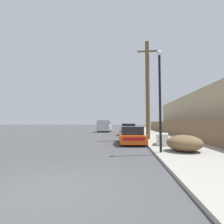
# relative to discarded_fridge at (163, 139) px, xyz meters

# --- Properties ---
(ground_plane) EXTENTS (220.00, 220.00, 0.00)m
(ground_plane) POSITION_rel_discarded_fridge_xyz_m (-4.24, -8.04, -0.49)
(ground_plane) COLOR #444447
(sidewalk_curb) EXTENTS (4.20, 63.00, 0.12)m
(sidewalk_curb) POSITION_rel_discarded_fridge_xyz_m (1.06, 15.46, -0.43)
(sidewalk_curb) COLOR #9E998E
(sidewalk_curb) RESTS_ON ground
(discarded_fridge) EXTENTS (1.08, 1.80, 0.77)m
(discarded_fridge) POSITION_rel_discarded_fridge_xyz_m (0.00, 0.00, 0.00)
(discarded_fridge) COLOR silver
(discarded_fridge) RESTS_ON sidewalk_curb
(parked_sports_car_red) EXTENTS (2.08, 4.53, 1.30)m
(parked_sports_car_red) POSITION_rel_discarded_fridge_xyz_m (-2.06, 1.41, 0.10)
(parked_sports_car_red) COLOR #E05114
(parked_sports_car_red) RESTS_ON ground
(car_parked_mid) EXTENTS (1.94, 4.43, 1.45)m
(car_parked_mid) POSITION_rel_discarded_fridge_xyz_m (-2.16, 10.35, 0.18)
(car_parked_mid) COLOR #5B1E19
(car_parked_mid) RESTS_ON ground
(car_parked_far) EXTENTS (1.87, 4.25, 1.38)m
(car_parked_far) POSITION_rel_discarded_fridge_xyz_m (-2.23, 19.29, 0.16)
(car_parked_far) COLOR silver
(car_parked_far) RESTS_ON ground
(pickup_truck) EXTENTS (2.06, 5.43, 1.93)m
(pickup_truck) POSITION_rel_discarded_fridge_xyz_m (-6.07, 17.27, 0.47)
(pickup_truck) COLOR silver
(pickup_truck) RESTS_ON ground
(utility_pole) EXTENTS (1.80, 0.36, 8.93)m
(utility_pole) POSITION_rel_discarded_fridge_xyz_m (-0.47, 3.89, 4.17)
(utility_pole) COLOR brown
(utility_pole) RESTS_ON sidewalk_curb
(street_lamp) EXTENTS (0.26, 0.26, 5.18)m
(street_lamp) POSITION_rel_discarded_fridge_xyz_m (-0.72, -3.08, 2.61)
(street_lamp) COLOR black
(street_lamp) RESTS_ON sidewalk_curb
(brush_pile) EXTENTS (1.79, 1.86, 0.84)m
(brush_pile) POSITION_rel_discarded_fridge_xyz_m (0.56, -2.67, 0.05)
(brush_pile) COLOR brown
(brush_pile) RESTS_ON sidewalk_curb
(wooden_fence) EXTENTS (0.08, 33.71, 1.62)m
(wooden_fence) POSITION_rel_discarded_fridge_xyz_m (3.01, 9.89, 0.44)
(wooden_fence) COLOR brown
(wooden_fence) RESTS_ON sidewalk_curb
(building_right_house) EXTENTS (6.00, 22.58, 4.84)m
(building_right_house) POSITION_rel_discarded_fridge_xyz_m (7.64, 10.85, 1.93)
(building_right_house) COLOR tan
(building_right_house) RESTS_ON ground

